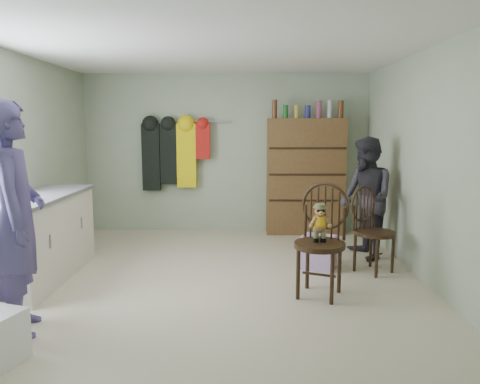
{
  "coord_description": "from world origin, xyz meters",
  "views": [
    {
      "loc": [
        0.31,
        -4.98,
        1.68
      ],
      "look_at": [
        0.25,
        0.2,
        0.95
      ],
      "focal_mm": 35.0,
      "sensor_mm": 36.0,
      "label": 1
    }
  ],
  "objects_px": {
    "chair_far": "(371,226)",
    "dresser": "(306,176)",
    "counter": "(40,237)",
    "chair_front": "(321,233)"
  },
  "relations": [
    {
      "from": "chair_far",
      "to": "dresser",
      "type": "bearing_deg",
      "value": 66.86
    },
    {
      "from": "counter",
      "to": "chair_far",
      "type": "height_order",
      "value": "chair_far"
    },
    {
      "from": "chair_far",
      "to": "dresser",
      "type": "relative_size",
      "value": 0.48
    },
    {
      "from": "counter",
      "to": "chair_far",
      "type": "distance_m",
      "value": 3.73
    },
    {
      "from": "chair_front",
      "to": "dresser",
      "type": "distance_m",
      "value": 2.76
    },
    {
      "from": "counter",
      "to": "chair_front",
      "type": "height_order",
      "value": "chair_front"
    },
    {
      "from": "counter",
      "to": "chair_front",
      "type": "relative_size",
      "value": 1.66
    },
    {
      "from": "dresser",
      "to": "chair_far",
      "type": "bearing_deg",
      "value": -75.38
    },
    {
      "from": "chair_far",
      "to": "chair_front",
      "type": "bearing_deg",
      "value": -169.87
    },
    {
      "from": "counter",
      "to": "chair_front",
      "type": "bearing_deg",
      "value": -8.3
    }
  ]
}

